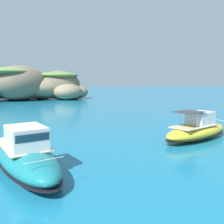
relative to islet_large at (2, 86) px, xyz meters
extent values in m
ellipsoid|color=#9E8966|center=(5.09, 2.95, -1.81)|extent=(20.41, 17.82, 4.84)
ellipsoid|color=#756651|center=(4.97, -2.55, 0.83)|extent=(21.90, 20.50, 10.12)
ellipsoid|color=olive|center=(0.60, -3.08, 4.06)|extent=(15.00, 13.63, 2.30)
ellipsoid|color=#84755B|center=(11.35, -0.01, -0.64)|extent=(18.04, 17.89, 7.18)
ellipsoid|color=#84755B|center=(17.88, -6.79, -1.80)|extent=(11.60, 11.26, 4.87)
ellipsoid|color=#756651|center=(16.49, -2.90, 0.20)|extent=(13.44, 9.85, 8.87)
ellipsoid|color=#84755B|center=(20.72, -4.21, -2.05)|extent=(10.03, 9.21, 4.37)
ellipsoid|color=olive|center=(16.21, -2.29, 3.19)|extent=(12.23, 11.12, 2.06)
ellipsoid|color=yellow|center=(15.55, -60.90, -3.48)|extent=(9.22, 4.52, 1.51)
ellipsoid|color=black|center=(15.55, -60.90, -3.82)|extent=(9.40, 4.61, 0.18)
cube|color=#C6B793|center=(14.90, -61.04, -2.84)|extent=(5.24, 3.26, 0.06)
cube|color=silver|center=(15.98, -60.80, -2.19)|extent=(2.82, 2.35, 1.24)
cube|color=#2D4756|center=(17.21, -60.53, -2.07)|extent=(0.65, 1.75, 0.66)
cylinder|color=silver|center=(18.92, -60.15, -2.66)|extent=(0.44, 1.82, 0.04)
cube|color=#333338|center=(14.04, -61.23, -1.42)|extent=(3.04, 2.60, 0.04)
cylinder|color=silver|center=(13.84, -60.32, -2.13)|extent=(0.03, 0.03, 1.42)
cylinder|color=silver|center=(14.24, -62.14, -2.13)|extent=(0.03, 0.03, 1.42)
ellipsoid|color=#19727A|center=(-0.45, -62.25, -3.41)|extent=(4.26, 10.01, 1.65)
ellipsoid|color=black|center=(-0.45, -62.25, -3.78)|extent=(4.35, 10.21, 0.20)
cube|color=#C6B793|center=(-0.55, -61.53, -2.71)|extent=(3.21, 5.63, 0.06)
cube|color=silver|center=(-0.38, -62.73, -2.00)|extent=(2.40, 2.98, 1.36)
cube|color=#2D4756|center=(-0.18, -64.09, -1.86)|extent=(1.91, 0.57, 0.72)
cylinder|color=silver|center=(0.09, -65.99, -2.53)|extent=(2.02, 0.33, 0.04)
camera|label=1|loc=(-1.96, -77.92, 1.40)|focal=38.64mm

